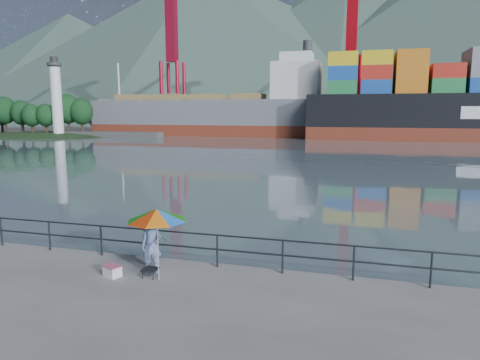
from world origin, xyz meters
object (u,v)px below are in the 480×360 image
(fisherman, at_px, (151,246))
(beach_umbrella, at_px, (157,215))
(cooler_bag, at_px, (112,271))
(bulk_carrier, at_px, (224,114))

(fisherman, distance_m, beach_umbrella, 1.24)
(fisherman, bearing_deg, beach_umbrella, -71.74)
(fisherman, distance_m, cooler_bag, 1.31)
(beach_umbrella, distance_m, bulk_carrier, 77.35)
(fisherman, xyz_separation_m, cooler_bag, (-0.96, -0.59, -0.67))
(fisherman, relative_size, cooler_bag, 3.27)
(fisherman, height_order, bulk_carrier, bulk_carrier)
(beach_umbrella, bearing_deg, bulk_carrier, 106.00)
(cooler_bag, bearing_deg, bulk_carrier, 128.91)
(beach_umbrella, height_order, bulk_carrier, bulk_carrier)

